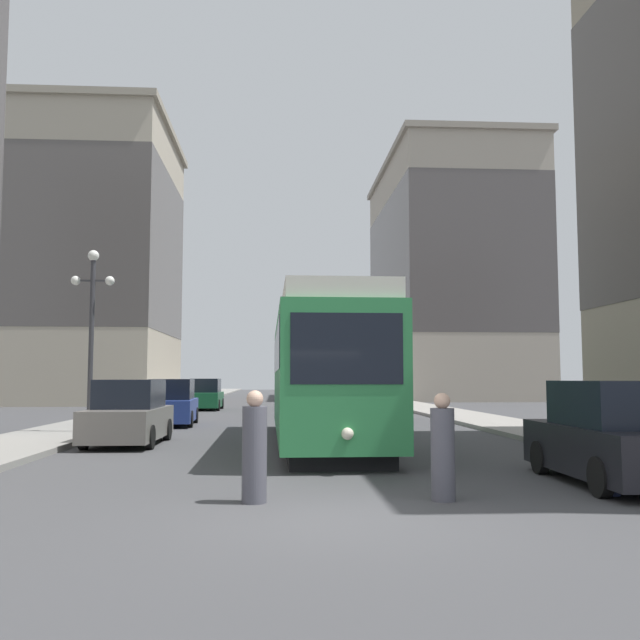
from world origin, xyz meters
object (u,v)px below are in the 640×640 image
object	(u,v)px
parked_car_right_far	(614,436)
transit_bus	(365,376)
streetcar	(322,370)
parked_car_left_mid	(129,414)
pedestrian_crossing_far	(254,450)
lamp_post_left_near	(92,312)
parked_car_left_far	(206,395)
parked_car_left_near	(172,404)
pedestrian_on_sidewalk	(443,450)
pedestrian_crossing_near	(608,448)

from	to	relation	value
parked_car_right_far	transit_bus	bearing A→B (deg)	-86.04
streetcar	parked_car_left_mid	size ratio (longest dim) A/B	3.04
pedestrian_crossing_far	lamp_post_left_near	distance (m)	13.91
parked_car_left_mid	pedestrian_crossing_far	world-z (taller)	parked_car_left_mid
parked_car_left_far	transit_bus	bearing A→B (deg)	-22.59
transit_bus	pedestrian_crossing_far	distance (m)	27.15
streetcar	pedestrian_crossing_far	size ratio (longest dim) A/B	7.90
streetcar	transit_bus	xyz separation A→B (m)	(3.50, 17.32, -0.15)
parked_car_left_near	parked_car_left_far	world-z (taller)	same
transit_bus	pedestrian_on_sidewalk	xyz separation A→B (m)	(-2.24, -26.65, -1.18)
transit_bus	lamp_post_left_near	bearing A→B (deg)	-126.86
streetcar	transit_bus	size ratio (longest dim) A/B	1.10
transit_bus	pedestrian_on_sidewalk	distance (m)	26.77
parked_car_left_mid	parked_car_left_far	distance (m)	21.05
parked_car_right_far	parked_car_left_far	size ratio (longest dim) A/B	0.97
parked_car_left_near	pedestrian_crossing_near	bearing A→B (deg)	-63.03
streetcar	pedestrian_crossing_near	size ratio (longest dim) A/B	8.38
streetcar	pedestrian_on_sidewalk	size ratio (longest dim) A/B	8.10
transit_bus	parked_car_left_near	bearing A→B (deg)	-133.18
parked_car_right_far	parked_car_left_far	xyz separation A→B (m)	(-10.11, 28.99, 0.00)
pedestrian_crossing_far	transit_bus	bearing A→B (deg)	146.38
pedestrian_crossing_near	lamp_post_left_near	distance (m)	16.80
streetcar	pedestrian_crossing_far	distance (m)	9.55
parked_car_left_mid	pedestrian_on_sidewalk	world-z (taller)	parked_car_left_mid
parked_car_left_mid	pedestrian_crossing_far	distance (m)	10.05
parked_car_left_near	parked_car_left_mid	xyz separation A→B (m)	(0.00, -7.87, -0.00)
parked_car_left_near	parked_car_right_far	xyz separation A→B (m)	(10.11, -15.81, -0.00)
parked_car_right_far	parked_car_left_far	distance (m)	30.70
parked_car_left_near	parked_car_right_far	size ratio (longest dim) A/B	1.03
parked_car_left_near	pedestrian_on_sidewalk	size ratio (longest dim) A/B	2.72
parked_car_left_near	parked_car_left_mid	world-z (taller)	same
pedestrian_on_sidewalk	parked_car_left_mid	bearing A→B (deg)	-22.15
streetcar	pedestrian_crossing_far	xyz separation A→B (m)	(-1.63, -9.32, -1.32)
pedestrian_on_sidewalk	lamp_post_left_near	world-z (taller)	lamp_post_left_near
transit_bus	parked_car_left_mid	world-z (taller)	transit_bus
transit_bus	pedestrian_crossing_far	bearing A→B (deg)	-100.73
parked_car_left_near	pedestrian_crossing_far	xyz separation A→B (m)	(3.82, -17.16, -0.06)
pedestrian_crossing_near	pedestrian_on_sidewalk	distance (m)	2.81
streetcar	transit_bus	distance (m)	17.67
parked_car_right_far	pedestrian_crossing_far	bearing A→B (deg)	13.48
pedestrian_crossing_near	pedestrian_crossing_far	size ratio (longest dim) A/B	0.94
parked_car_left_far	pedestrian_crossing_near	size ratio (longest dim) A/B	2.79
pedestrian_crossing_far	parked_car_right_far	bearing A→B (deg)	79.44
streetcar	lamp_post_left_near	world-z (taller)	lamp_post_left_near
parked_car_left_near	pedestrian_crossing_near	world-z (taller)	parked_car_left_near
transit_bus	parked_car_right_far	xyz separation A→B (m)	(1.17, -25.28, -1.10)
parked_car_left_far	parked_car_right_far	bearing A→B (deg)	-70.82
parked_car_left_mid	parked_car_left_far	size ratio (longest dim) A/B	0.99
pedestrian_on_sidewalk	parked_car_right_far	bearing A→B (deg)	-125.91
streetcar	pedestrian_on_sidewalk	world-z (taller)	streetcar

